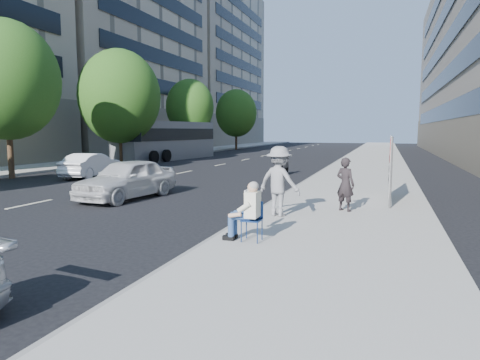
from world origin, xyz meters
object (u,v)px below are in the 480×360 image
at_px(pedestrian_woman, 345,184).
at_px(white_sedan_near, 127,179).
at_px(seated_protester, 247,208).
at_px(motorcycle, 284,164).
at_px(protest_banner, 390,164).
at_px(bus, 168,141).
at_px(jogger, 279,181).
at_px(white_sedan_mid, 92,165).

xyz_separation_m(pedestrian_woman, white_sedan_near, (-8.01, 0.71, -0.21)).
relative_size(seated_protester, motorcycle, 0.64).
relative_size(pedestrian_woman, white_sedan_near, 0.37).
bearing_deg(white_sedan_near, seated_protester, -30.86).
bearing_deg(protest_banner, seated_protester, -114.06).
distance_m(seated_protester, bus, 29.04).
xyz_separation_m(pedestrian_woman, bus, (-16.99, 20.46, 0.69)).
bearing_deg(pedestrian_woman, jogger, 66.65).
distance_m(seated_protester, jogger, 2.87).
height_order(protest_banner, motorcycle, protest_banner).
height_order(white_sedan_mid, bus, bus).
distance_m(protest_banner, motorcycle, 10.37).
distance_m(jogger, motorcycle, 12.71).
bearing_deg(pedestrian_woman, seated_protester, 95.91).
distance_m(seated_protester, motorcycle, 15.50).
distance_m(white_sedan_near, motorcycle, 10.94).
relative_size(seated_protester, white_sedan_mid, 0.33).
bearing_deg(seated_protester, pedestrian_woman, 68.07).
bearing_deg(white_sedan_mid, motorcycle, -158.14).
bearing_deg(protest_banner, jogger, -128.05).
distance_m(jogger, protest_banner, 4.79).
height_order(seated_protester, bus, bus).
bearing_deg(jogger, pedestrian_woman, -124.01).
xyz_separation_m(pedestrian_woman, protest_banner, (1.26, 2.41, 0.45)).
distance_m(white_sedan_mid, motorcycle, 10.65).
bearing_deg(pedestrian_woman, white_sedan_mid, 3.45).
distance_m(jogger, white_sedan_near, 6.67).
xyz_separation_m(protest_banner, motorcycle, (-5.69, 8.64, -0.76)).
bearing_deg(seated_protester, bus, 121.79).
bearing_deg(white_sedan_mid, protest_banner, 161.18).
bearing_deg(white_sedan_mid, bus, -82.35).
distance_m(seated_protester, pedestrian_woman, 4.54).
relative_size(protest_banner, white_sedan_near, 0.70).
bearing_deg(seated_protester, protest_banner, 65.94).
bearing_deg(motorcycle, bus, 140.74).
height_order(pedestrian_woman, white_sedan_mid, pedestrian_woman).
bearing_deg(seated_protester, jogger, 89.78).
height_order(seated_protester, white_sedan_mid, seated_protester).
bearing_deg(protest_banner, bus, 135.31).
bearing_deg(bus, white_sedan_near, -59.06).
relative_size(jogger, protest_banner, 0.64).
bearing_deg(protest_banner, white_sedan_near, -169.65).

